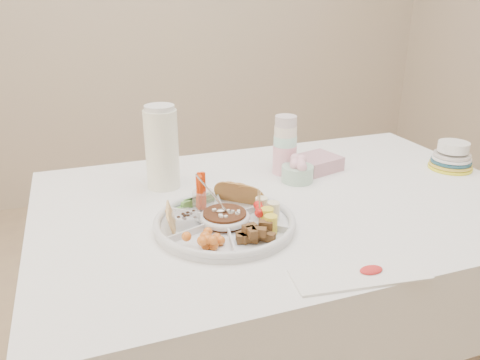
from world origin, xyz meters
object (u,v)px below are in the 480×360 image
object	(u,v)px
party_tray	(225,220)
plate_stack	(452,156)
thermos	(162,146)
dining_table	(283,299)

from	to	relation	value
party_tray	plate_stack	world-z (taller)	plate_stack
thermos	party_tray	bearing A→B (deg)	-74.15
thermos	plate_stack	bearing A→B (deg)	-10.45
party_tray	thermos	xyz separation A→B (m)	(-0.10, 0.35, 0.12)
party_tray	thermos	size ratio (longest dim) A/B	1.37
dining_table	plate_stack	size ratio (longest dim) A/B	9.96
dining_table	thermos	distance (m)	0.66
dining_table	party_tray	bearing A→B (deg)	-153.58
plate_stack	party_tray	bearing A→B (deg)	-170.12
dining_table	thermos	world-z (taller)	thermos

